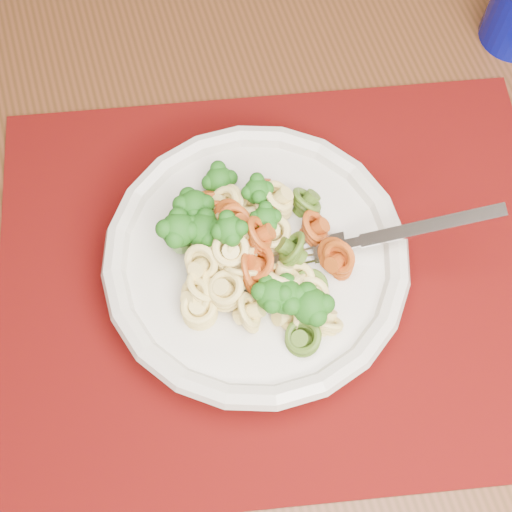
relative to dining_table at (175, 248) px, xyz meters
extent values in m
cube|color=#542B17|center=(0.00, 0.00, 0.08)|extent=(1.60, 1.17, 0.04)
cube|color=#542B17|center=(0.59, 0.52, -0.30)|extent=(0.08, 0.08, 0.72)
cube|color=#4E0B03|center=(0.09, -0.08, 0.10)|extent=(0.48, 0.38, 0.00)
cylinder|color=beige|center=(0.07, -0.08, 0.11)|extent=(0.10, 0.10, 0.01)
cylinder|color=beige|center=(0.07, -0.08, 0.12)|extent=(0.23, 0.23, 0.03)
torus|color=beige|center=(0.07, -0.08, 0.14)|extent=(0.25, 0.25, 0.02)
camera|label=1|loc=(0.04, -0.30, 0.66)|focal=50.00mm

